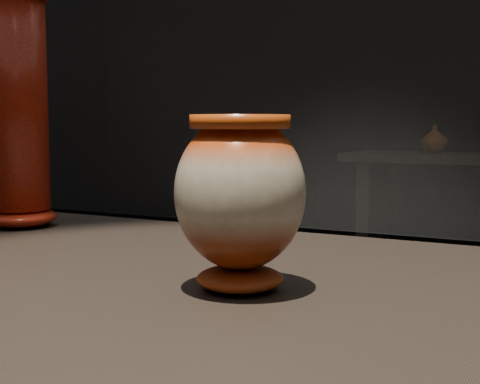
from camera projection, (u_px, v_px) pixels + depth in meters
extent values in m
cube|color=black|center=(125.00, 290.00, 0.88)|extent=(2.00, 0.80, 0.05)
ellipsoid|color=maroon|center=(240.00, 278.00, 0.78)|extent=(0.11, 0.11, 0.03)
ellipsoid|color=beige|center=(240.00, 193.00, 0.77)|extent=(0.16, 0.16, 0.18)
cylinder|color=#DD4C14|center=(240.00, 122.00, 0.76)|extent=(0.12, 0.12, 0.02)
ellipsoid|color=red|center=(20.00, 217.00, 1.25)|extent=(0.15, 0.15, 0.04)
cylinder|color=red|center=(16.00, 106.00, 1.23)|extent=(0.13, 0.13, 0.38)
cube|color=black|center=(373.00, 224.00, 4.43)|extent=(0.08, 0.50, 0.85)
imported|color=brown|center=(435.00, 139.00, 4.18)|extent=(0.22, 0.22, 0.18)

